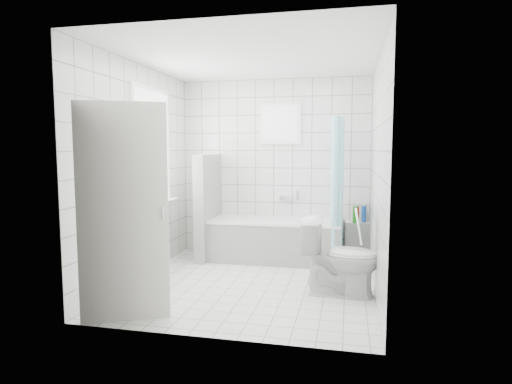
# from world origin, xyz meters

# --- Properties ---
(ground) EXTENTS (3.00, 3.00, 0.00)m
(ground) POSITION_xyz_m (0.00, 0.00, 0.00)
(ground) COLOR white
(ground) RESTS_ON ground
(ceiling) EXTENTS (3.00, 3.00, 0.00)m
(ceiling) POSITION_xyz_m (0.00, 0.00, 2.60)
(ceiling) COLOR white
(ceiling) RESTS_ON ground
(wall_back) EXTENTS (2.80, 0.02, 2.60)m
(wall_back) POSITION_xyz_m (0.00, 1.50, 1.30)
(wall_back) COLOR white
(wall_back) RESTS_ON ground
(wall_front) EXTENTS (2.80, 0.02, 2.60)m
(wall_front) POSITION_xyz_m (0.00, -1.50, 1.30)
(wall_front) COLOR white
(wall_front) RESTS_ON ground
(wall_left) EXTENTS (0.02, 3.00, 2.60)m
(wall_left) POSITION_xyz_m (-1.40, 0.00, 1.30)
(wall_left) COLOR white
(wall_left) RESTS_ON ground
(wall_right) EXTENTS (0.02, 3.00, 2.60)m
(wall_right) POSITION_xyz_m (1.40, 0.00, 1.30)
(wall_right) COLOR white
(wall_right) RESTS_ON ground
(window_left) EXTENTS (0.01, 0.90, 1.40)m
(window_left) POSITION_xyz_m (-1.35, 0.30, 1.60)
(window_left) COLOR white
(window_left) RESTS_ON wall_left
(window_back) EXTENTS (0.50, 0.01, 0.50)m
(window_back) POSITION_xyz_m (0.10, 1.46, 1.95)
(window_back) COLOR white
(window_back) RESTS_ON wall_back
(window_sill) EXTENTS (0.18, 1.02, 0.08)m
(window_sill) POSITION_xyz_m (-1.31, 0.30, 0.86)
(window_sill) COLOR white
(window_sill) RESTS_ON wall_left
(door) EXTENTS (0.74, 0.37, 2.00)m
(door) POSITION_xyz_m (-0.89, -1.31, 1.00)
(door) COLOR silver
(door) RESTS_ON ground
(bathtub) EXTENTS (1.83, 0.77, 0.58)m
(bathtub) POSITION_xyz_m (0.09, 1.12, 0.29)
(bathtub) COLOR white
(bathtub) RESTS_ON ground
(partition_wall) EXTENTS (0.15, 0.85, 1.50)m
(partition_wall) POSITION_xyz_m (-0.89, 1.07, 0.75)
(partition_wall) COLOR white
(partition_wall) RESTS_ON ground
(tiled_ledge) EXTENTS (0.40, 0.24, 0.55)m
(tiled_ledge) POSITION_xyz_m (1.27, 1.38, 0.28)
(tiled_ledge) COLOR white
(tiled_ledge) RESTS_ON ground
(toilet) EXTENTS (0.84, 0.50, 0.84)m
(toilet) POSITION_xyz_m (1.03, -0.17, 0.42)
(toilet) COLOR white
(toilet) RESTS_ON ground
(curtain_rod) EXTENTS (0.02, 0.80, 0.02)m
(curtain_rod) POSITION_xyz_m (0.95, 1.10, 2.00)
(curtain_rod) COLOR silver
(curtain_rod) RESTS_ON wall_back
(shower_curtain) EXTENTS (0.14, 0.48, 1.78)m
(shower_curtain) POSITION_xyz_m (0.95, 0.97, 1.10)
(shower_curtain) COLOR #4ED8E5
(shower_curtain) RESTS_ON curtain_rod
(tub_faucet) EXTENTS (0.18, 0.06, 0.06)m
(tub_faucet) POSITION_xyz_m (0.19, 1.46, 0.85)
(tub_faucet) COLOR silver
(tub_faucet) RESTS_ON wall_back
(sill_bottles) EXTENTS (0.15, 0.45, 0.27)m
(sill_bottles) POSITION_xyz_m (-1.30, 0.32, 1.01)
(sill_bottles) COLOR silver
(sill_bottles) RESTS_ON window_sill
(ledge_bottles) EXTENTS (0.19, 0.19, 0.23)m
(ledge_bottles) POSITION_xyz_m (1.24, 1.36, 0.66)
(ledge_bottles) COLOR red
(ledge_bottles) RESTS_ON tiled_ledge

